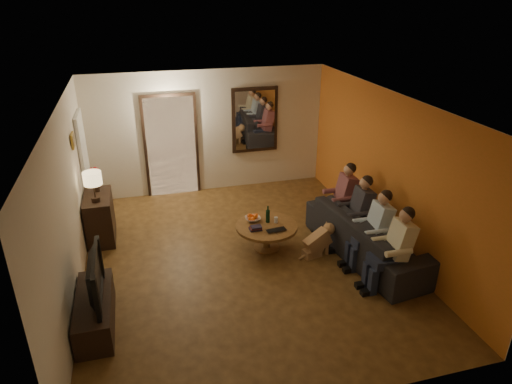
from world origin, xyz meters
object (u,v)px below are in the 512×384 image
object	(u,v)px
person_a	(395,252)
coffee_table	(266,237)
person_d	(342,200)
bowl	(253,219)
person_b	(375,232)
dog	(318,240)
person_c	(357,215)
tv	(89,278)
wine_bottle	(268,214)
laptop	(277,232)
sofa	(370,235)
table_lamp	(94,187)
tv_stand	(95,311)

from	to	relation	value
person_a	coffee_table	size ratio (longest dim) A/B	1.15
person_d	bowl	size ratio (longest dim) A/B	4.63
person_b	dog	xyz separation A→B (m)	(-0.73, 0.51, -0.32)
person_c	tv	bearing A→B (deg)	-167.47
wine_bottle	laptop	xyz separation A→B (m)	(0.05, -0.38, -0.14)
person_c	bowl	xyz separation A→B (m)	(-1.67, 0.55, -0.12)
sofa	person_b	xyz separation A→B (m)	(-0.10, -0.30, 0.23)
sofa	laptop	distance (m)	1.53
bowl	coffee_table	bearing A→B (deg)	-50.71
table_lamp	wine_bottle	bearing A→B (deg)	-15.99
person_c	dog	xyz separation A→B (m)	(-0.73, -0.09, -0.32)
person_d	dog	bearing A→B (deg)	-136.50
dog	coffee_table	world-z (taller)	dog
coffee_table	tv	bearing A→B (deg)	-155.03
table_lamp	dog	xyz separation A→B (m)	(3.47, -1.32, -0.81)
sofa	bowl	size ratio (longest dim) A/B	9.82
person_c	sofa	bearing A→B (deg)	-71.57
person_c	laptop	xyz separation A→B (m)	(-1.39, 0.05, -0.14)
dog	person_c	bearing A→B (deg)	-6.20
person_a	laptop	bearing A→B (deg)	137.91
person_d	coffee_table	bearing A→B (deg)	-169.73
person_d	bowl	world-z (taller)	person_d
bowl	wine_bottle	bearing A→B (deg)	-27.55
tv_stand	person_c	world-z (taller)	person_c
sofa	tv	bearing A→B (deg)	90.90
person_c	bowl	world-z (taller)	person_c
table_lamp	tv_stand	xyz separation A→B (m)	(0.00, -2.16, -0.87)
person_b	wine_bottle	distance (m)	1.77
person_d	person_a	bearing A→B (deg)	-90.00
wine_bottle	laptop	world-z (taller)	wine_bottle
person_b	person_d	size ratio (longest dim) A/B	1.00
dog	table_lamp	bearing A→B (deg)	145.66
wine_bottle	laptop	bearing A→B (deg)	-82.50
table_lamp	wine_bottle	xyz separation A→B (m)	(2.77, -0.79, -0.49)
dog	tv	bearing A→B (deg)	-179.93
person_a	person_d	world-z (taller)	same
person_a	person_c	size ratio (longest dim) A/B	1.00
person_b	wine_bottle	xyz separation A→B (m)	(-1.44, 1.03, 0.01)
tv_stand	sofa	bearing A→B (deg)	8.38
person_a	person_b	xyz separation A→B (m)	(0.00, 0.60, 0.00)
person_d	wine_bottle	xyz separation A→B (m)	(-1.44, -0.17, 0.01)
person_a	person_b	distance (m)	0.60
person_c	bowl	bearing A→B (deg)	161.69
table_lamp	person_a	xyz separation A→B (m)	(4.20, -2.42, -0.49)
person_a	coffee_table	distance (m)	2.17
person_b	laptop	xyz separation A→B (m)	(-1.39, 0.65, -0.14)
person_d	dog	world-z (taller)	person_d
tv	coffee_table	bearing A→B (deg)	-65.03
tv_stand	bowl	xyz separation A→B (m)	(2.54, 1.48, 0.26)
sofa	person_d	bearing A→B (deg)	-1.14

